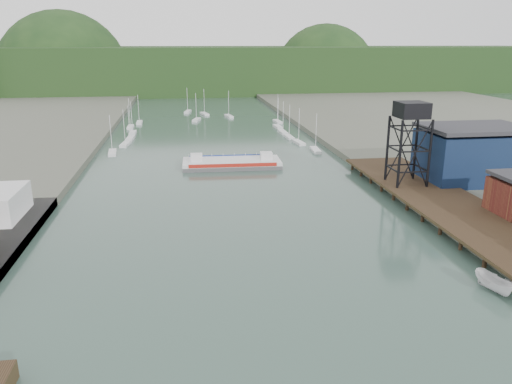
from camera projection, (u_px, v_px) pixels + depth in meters
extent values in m
cube|color=black|center=(448.00, 204.00, 87.31)|extent=(14.00, 70.00, 0.50)
cylinder|color=black|center=(415.00, 211.00, 86.80)|extent=(0.60, 0.60, 2.20)
cylinder|color=black|center=(479.00, 208.00, 88.47)|extent=(0.60, 0.60, 2.20)
cylinder|color=black|center=(400.00, 155.00, 94.14)|extent=(0.50, 0.50, 13.00)
cylinder|color=black|center=(430.00, 154.00, 94.97)|extent=(0.50, 0.50, 13.00)
cylinder|color=black|center=(387.00, 148.00, 99.82)|extent=(0.50, 0.50, 13.00)
cylinder|color=black|center=(416.00, 147.00, 100.65)|extent=(0.50, 0.50, 13.00)
cube|color=black|center=(412.00, 110.00, 95.08)|extent=(5.50, 5.50, 3.00)
cube|color=#0B1834|center=(472.00, 156.00, 101.97)|extent=(20.00, 14.00, 10.00)
cube|color=#2D2D33|center=(476.00, 128.00, 100.26)|extent=(20.50, 14.50, 0.80)
cube|color=silver|center=(112.00, 153.00, 134.55)|extent=(2.67, 7.65, 0.90)
cube|color=silver|center=(125.00, 144.00, 145.67)|extent=(2.81, 7.67, 0.90)
cube|color=silver|center=(130.00, 139.00, 154.14)|extent=(2.35, 7.59, 0.90)
cube|color=silver|center=(133.00, 133.00, 163.52)|extent=(2.01, 7.50, 0.90)
cube|color=silver|center=(131.00, 127.00, 174.87)|extent=(2.00, 7.50, 0.90)
cube|color=silver|center=(139.00, 123.00, 184.50)|extent=(2.16, 7.54, 0.90)
cube|color=silver|center=(315.00, 150.00, 137.62)|extent=(2.53, 7.62, 0.90)
cube|color=silver|center=(299.00, 143.00, 148.19)|extent=(2.76, 7.67, 0.90)
cube|color=silver|center=(289.00, 137.00, 156.37)|extent=(2.22, 7.56, 0.90)
cube|color=silver|center=(283.00, 132.00, 164.86)|extent=(2.18, 7.54, 0.90)
cube|color=silver|center=(278.00, 127.00, 175.43)|extent=(2.46, 7.61, 0.90)
cube|color=silver|center=(278.00, 122.00, 186.72)|extent=(2.48, 7.61, 0.90)
cube|color=silver|center=(196.00, 120.00, 191.08)|extent=(3.78, 7.76, 0.90)
cube|color=silver|center=(229.00, 116.00, 200.50)|extent=(3.31, 7.74, 0.90)
cube|color=silver|center=(205.00, 114.00, 206.77)|extent=(3.76, 7.76, 0.90)
cube|color=silver|center=(188.00, 112.00, 213.40)|extent=(3.40, 7.74, 0.90)
cube|color=#183216|center=(194.00, 69.00, 320.74)|extent=(500.00, 120.00, 28.00)
sphere|color=#183216|center=(65.00, 77.00, 310.75)|extent=(80.00, 80.00, 80.00)
sphere|color=#183216|center=(325.00, 76.00, 344.48)|extent=(70.00, 70.00, 70.00)
cube|color=#4D4D4F|center=(232.00, 165.00, 120.84)|extent=(23.76, 10.20, 0.94)
cube|color=silver|center=(232.00, 162.00, 120.60)|extent=(23.76, 10.20, 0.75)
cube|color=#AB1D13|center=(233.00, 165.00, 116.04)|extent=(20.62, 0.87, 0.84)
cube|color=navy|center=(231.00, 156.00, 125.05)|extent=(20.62, 0.87, 0.84)
cube|color=silver|center=(197.00, 158.00, 119.38)|extent=(2.91, 2.91, 1.88)
cube|color=silver|center=(266.00, 156.00, 121.16)|extent=(2.91, 2.91, 1.88)
imported|color=silver|center=(494.00, 283.00, 60.21)|extent=(3.28, 6.11, 2.24)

